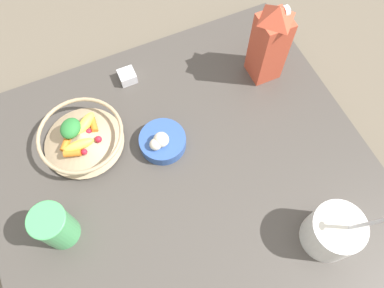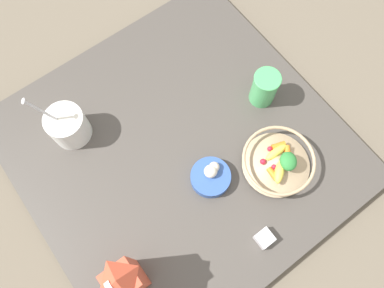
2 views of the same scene
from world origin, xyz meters
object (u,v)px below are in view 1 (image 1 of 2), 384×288
yogurt_tub (333,231)px  fruit_bowl (82,137)px  milk_carton (270,42)px  garlic_bowl (162,142)px  drinking_cup (55,226)px  spice_jar (127,77)px

yogurt_tub → fruit_bowl: bearing=43.8°
milk_carton → garlic_bowl: (-0.10, 0.34, -0.10)m
yogurt_tub → milk_carton: bearing=-10.9°
drinking_cup → garlic_bowl: bearing=-68.5°
fruit_bowl → yogurt_tub: yogurt_tub is taller
drinking_cup → fruit_bowl: bearing=-29.1°
yogurt_tub → spice_jar: yogurt_tub is taller
garlic_bowl → spice_jar: bearing=3.2°
milk_carton → garlic_bowl: bearing=106.4°
yogurt_tub → drinking_cup: yogurt_tub is taller
yogurt_tub → garlic_bowl: yogurt_tub is taller
fruit_bowl → garlic_bowl: (-0.09, -0.18, -0.01)m
fruit_bowl → yogurt_tub: size_ratio=0.92×
milk_carton → drinking_cup: 0.68m
fruit_bowl → spice_jar: fruit_bowl is taller
yogurt_tub → drinking_cup: size_ratio=1.87×
milk_carton → drinking_cup: milk_carton is taller
fruit_bowl → milk_carton: (0.02, -0.53, 0.09)m
yogurt_tub → garlic_bowl: 0.45m
milk_carton → drinking_cup: size_ratio=1.97×
yogurt_tub → drinking_cup: (0.25, 0.55, 0.00)m
garlic_bowl → drinking_cup: bearing=111.5°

